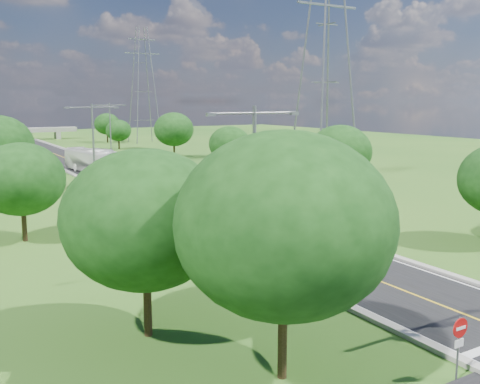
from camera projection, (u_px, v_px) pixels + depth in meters
name	position (u px, v px, depth m)	size (l,w,h in m)	color
ground	(109.00, 175.00, 74.82)	(260.00, 260.00, 0.00)	#1D4C15
road	(97.00, 170.00, 79.91)	(8.00, 150.00, 0.06)	black
curb_left	(68.00, 172.00, 77.76)	(0.50, 150.00, 0.22)	gray
curb_right	(124.00, 168.00, 82.02)	(0.50, 150.00, 0.22)	gray
do_not_enter_left	(459.00, 336.00, 19.48)	(0.76, 0.11, 2.50)	slate
speed_limit_sign	(215.00, 181.00, 58.46)	(0.55, 0.09, 2.40)	slate
overpass	(19.00, 131.00, 142.34)	(30.00, 3.00, 3.20)	gray
streetlight_near_left	(254.00, 179.00, 30.06)	(5.90, 0.25, 10.00)	slate
streetlight_mid_left	(93.00, 141.00, 58.08)	(5.90, 0.25, 10.00)	slate
streetlight_far_right	(110.00, 127.00, 92.11)	(5.90, 0.25, 10.00)	slate
power_tower_near	(326.00, 71.00, 66.52)	(9.00, 6.40, 28.00)	slate
power_tower_far	(143.00, 86.00, 132.20)	(9.00, 6.40, 28.00)	slate
tree_la	(145.00, 219.00, 22.77)	(7.14, 7.14, 8.30)	black
tree_lb	(21.00, 179.00, 38.85)	(6.30, 6.30, 7.33)	black
tree_lf	(284.00, 225.00, 19.08)	(7.98, 7.98, 9.28)	black
tree_rb	(340.00, 152.00, 56.53)	(6.72, 6.72, 7.82)	black
tree_rc	(230.00, 144.00, 74.82)	(5.88, 5.88, 6.84)	black
tree_rd	(174.00, 129.00, 96.04)	(7.14, 7.14, 8.30)	black
tree_re	(119.00, 131.00, 115.37)	(5.46, 5.46, 6.35)	black
tree_rf	(107.00, 124.00, 134.00)	(6.30, 6.30, 7.33)	black
bus_outbound	(106.00, 160.00, 79.90)	(2.53, 10.82, 3.01)	white
bus_inbound	(90.00, 160.00, 77.65)	(2.89, 12.34, 3.44)	white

